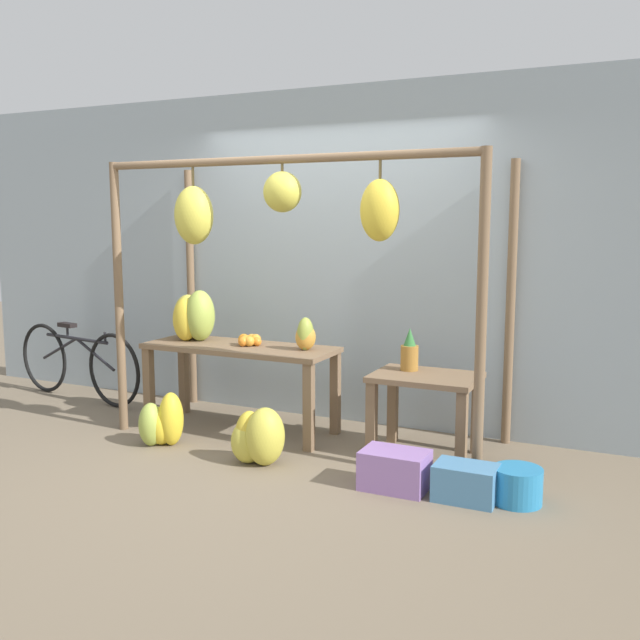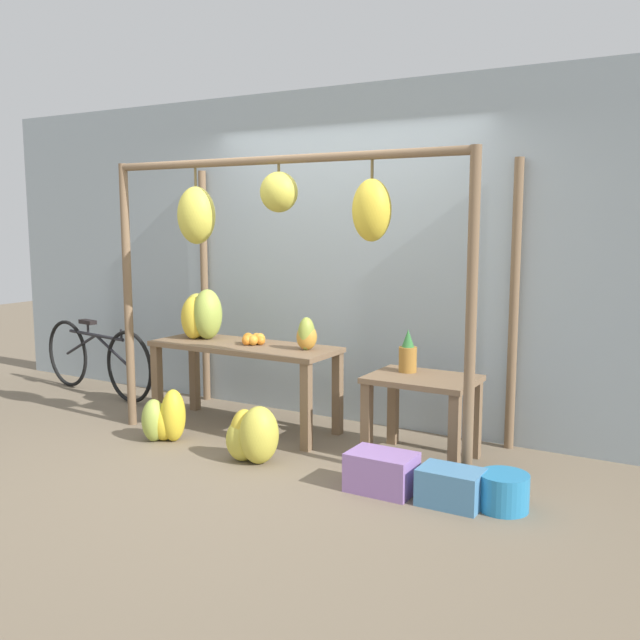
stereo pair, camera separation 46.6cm
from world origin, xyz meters
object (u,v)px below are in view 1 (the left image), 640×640
at_px(orange_pile, 249,340).
at_px(pineapple_cluster, 410,354).
at_px(banana_pile_ground_left, 162,424).
at_px(parked_bicycle, 77,362).
at_px(banana_pile_ground_right, 257,438).
at_px(fruit_crate_white, 395,470).
at_px(banana_pile_on_table, 193,317).
at_px(fruit_crate_purple, 466,483).
at_px(papaya_pile, 305,336).
at_px(blue_bucket, 517,485).

relative_size(orange_pile, pineapple_cluster, 0.65).
xyz_separation_m(banana_pile_ground_left, parked_bicycle, (-1.61, 0.80, 0.20)).
xyz_separation_m(banana_pile_ground_left, banana_pile_ground_right, (0.88, -0.06, 0.03)).
bearing_deg(fruit_crate_white, banana_pile_on_table, 160.41).
distance_m(pineapple_cluster, banana_pile_ground_right, 1.28).
bearing_deg(pineapple_cluster, fruit_crate_white, -77.70).
distance_m(fruit_crate_white, parked_bicycle, 3.64).
xyz_separation_m(orange_pile, fruit_crate_white, (1.50, -0.71, -0.62)).
relative_size(pineapple_cluster, banana_pile_ground_right, 0.65).
xyz_separation_m(banana_pile_ground_left, fruit_crate_white, (1.92, -0.09, -0.04)).
bearing_deg(pineapple_cluster, fruit_crate_purple, -51.26).
distance_m(parked_bicycle, fruit_crate_purple, 4.09).
xyz_separation_m(banana_pile_ground_right, fruit_crate_purple, (1.50, -0.02, -0.08)).
xyz_separation_m(fruit_crate_white, papaya_pile, (-0.99, 0.72, 0.70)).
bearing_deg(banana_pile_ground_left, banana_pile_ground_right, -4.23).
bearing_deg(orange_pile, banana_pile_ground_left, -123.90).
relative_size(banana_pile_ground_left, fruit_crate_purple, 1.09).
bearing_deg(papaya_pile, orange_pile, -179.23).
relative_size(orange_pile, banana_pile_ground_left, 0.50).
bearing_deg(papaya_pile, blue_bucket, -19.50).
xyz_separation_m(banana_pile_ground_left, papaya_pile, (0.92, 0.62, 0.66)).
xyz_separation_m(banana_pile_on_table, orange_pile, (0.56, -0.02, -0.15)).
bearing_deg(pineapple_cluster, banana_pile_on_table, -178.18).
distance_m(banana_pile_ground_left, blue_bucket, 2.67).
relative_size(fruit_crate_white, papaya_pile, 1.62).
bearing_deg(blue_bucket, parked_bicycle, 169.50).
bearing_deg(fruit_crate_purple, papaya_pile, 153.91).
distance_m(banana_pile_on_table, blue_bucket, 2.99).
relative_size(blue_bucket, parked_bicycle, 0.17).
xyz_separation_m(parked_bicycle, papaya_pile, (2.53, -0.17, 0.46)).
height_order(orange_pile, blue_bucket, orange_pile).
xyz_separation_m(pineapple_cluster, fruit_crate_white, (0.17, -0.79, -0.60)).
height_order(orange_pile, fruit_crate_white, orange_pile).
bearing_deg(fruit_crate_purple, pineapple_cluster, 128.74).
xyz_separation_m(orange_pile, parked_bicycle, (-2.02, 0.18, -0.39)).
relative_size(blue_bucket, papaya_pile, 1.16).
bearing_deg(banana_pile_ground_right, banana_pile_ground_left, 175.77).
bearing_deg(blue_bucket, fruit_crate_purple, -162.65).
bearing_deg(banana_pile_on_table, parked_bicycle, 173.80).
xyz_separation_m(pineapple_cluster, banana_pile_ground_right, (-0.87, -0.76, -0.54)).
xyz_separation_m(orange_pile, fruit_crate_purple, (1.96, -0.70, -0.64)).
relative_size(banana_pile_on_table, papaya_pile, 1.65).
height_order(blue_bucket, fruit_crate_purple, fruit_crate_purple).
height_order(blue_bucket, papaya_pile, papaya_pile).
xyz_separation_m(orange_pile, blue_bucket, (2.25, -0.61, -0.64)).
bearing_deg(parked_bicycle, fruit_crate_purple, -12.53).
height_order(banana_pile_ground_right, blue_bucket, banana_pile_ground_right).
xyz_separation_m(pineapple_cluster, parked_bicycle, (-3.35, 0.10, -0.37)).
bearing_deg(banana_pile_on_table, banana_pile_ground_right, -34.55).
bearing_deg(fruit_crate_white, pineapple_cluster, 102.30).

